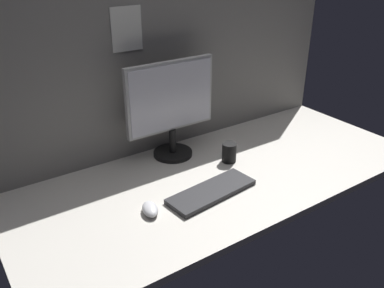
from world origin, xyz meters
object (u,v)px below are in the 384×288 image
Objects in this scene: monitor at (171,105)px; keyboard at (212,192)px; mouse at (150,209)px; mug_black_travel at (229,152)px.

monitor reaches higher than keyboard.
monitor is 1.19× the size of keyboard.
mouse is 50.80cm from mug_black_travel.
keyboard is 26.22cm from mouse.
keyboard is at bearing -97.37° from monitor.
monitor is at bearing 63.42° from mouse.
keyboard is at bearing 9.85° from mouse.
keyboard is at bearing -142.72° from mug_black_travel.
monitor is 5.02× the size of mug_black_travel.
monitor reaches higher than mouse.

